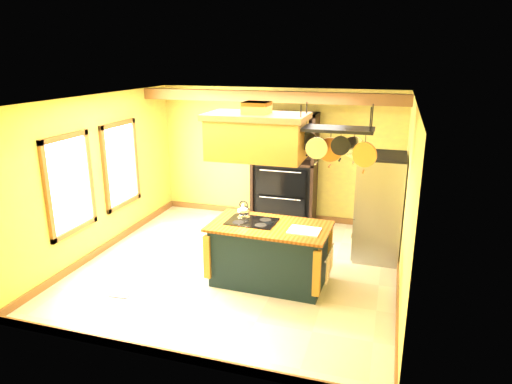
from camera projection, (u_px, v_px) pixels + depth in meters
The scene contains 15 objects.
floor at pixel (239, 266), 7.46m from camera, with size 5.00×5.00×0.00m, color beige.
ceiling at pixel (237, 99), 6.68m from camera, with size 5.00×5.00×0.00m, color white.
wall_back at pixel (278, 155), 9.36m from camera, with size 5.00×0.02×2.70m, color #B99C43.
wall_front at pixel (160, 250), 4.78m from camera, with size 5.00×0.02×2.70m, color #B99C43.
wall_left at pixel (100, 175), 7.78m from camera, with size 0.02×5.00×2.70m, color #B99C43.
wall_right at pixel (407, 202), 6.37m from camera, with size 0.02×5.00×2.70m, color #B99C43.
ceiling_beam at pixel (268, 97), 8.27m from camera, with size 5.00×0.15×0.20m, color brown.
window_near at pixel (70, 185), 7.02m from camera, with size 0.06×1.06×1.56m.
window_far at pixel (121, 165), 8.30m from camera, with size 0.06×1.06×1.56m.
kitchen_island at pixel (269, 253), 6.82m from camera, with size 1.79×1.03×1.11m.
range_hood at pixel (257, 135), 6.36m from camera, with size 1.41×0.80×0.80m.
pot_rack at pixel (337, 139), 6.05m from camera, with size 1.08×0.49×0.79m.
refrigerator at pixel (379, 209), 7.62m from camera, with size 0.75×0.89×1.73m.
hutch at pixel (284, 181), 9.22m from camera, with size 1.28×0.58×2.26m.
floor_register at pixel (119, 296), 6.53m from camera, with size 0.28×0.12×0.01m, color black.
Camera 1 is at (2.26, -6.42, 3.31)m, focal length 32.00 mm.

